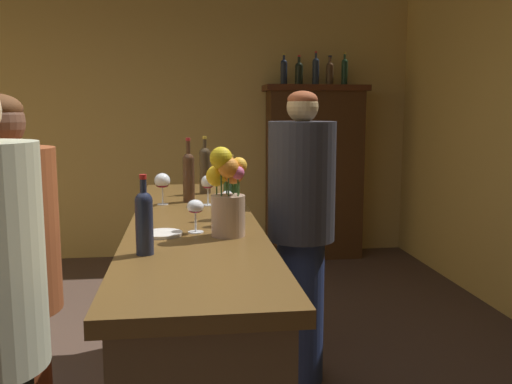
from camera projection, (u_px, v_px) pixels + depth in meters
The scene contains 20 objects.
wall_back at pixel (128, 123), 5.72m from camera, with size 6.00×0.12×2.79m, color tan.
bar_counter at pixel (195, 327), 2.60m from camera, with size 0.56×2.42×1.03m.
display_cabinet at pixel (314, 169), 5.73m from camera, with size 1.04×0.42×1.78m.
wine_bottle_chardonnay at pixel (231, 192), 2.53m from camera, with size 0.07×0.07×0.29m.
wine_bottle_merlot at pixel (205, 168), 3.28m from camera, with size 0.07×0.07×0.34m.
wine_bottle_syrah at pixel (189, 175), 2.98m from camera, with size 0.06×0.06×0.34m.
wine_bottle_riesling at pixel (144, 219), 1.89m from camera, with size 0.06×0.06×0.28m.
wine_glass_front at pixel (195, 209), 2.23m from camera, with size 0.07×0.07×0.13m.
wine_glass_mid at pixel (227, 201), 2.37m from camera, with size 0.07×0.07×0.15m.
wine_glass_rear at pixel (208, 184), 2.87m from camera, with size 0.07×0.07×0.16m.
wine_glass_spare at pixel (162, 182), 2.89m from camera, with size 0.08×0.08×0.17m.
flower_arrangement at pixel (227, 192), 2.16m from camera, with size 0.16×0.13×0.35m.
cheese_plate at pixel (162, 234), 2.19m from camera, with size 0.16×0.16×0.01m, color white.
display_bottle_left at pixel (284, 71), 5.55m from camera, with size 0.07×0.07×0.31m.
display_bottle_midleft at pixel (299, 72), 5.57m from camera, with size 0.08×0.08×0.29m.
display_bottle_center at pixel (316, 70), 5.59m from camera, with size 0.07×0.07×0.33m.
display_bottle_midright at pixel (330, 72), 5.61m from camera, with size 0.08×0.08×0.29m.
display_bottle_right at pixel (345, 71), 5.63m from camera, with size 0.06×0.06×0.33m.
patron_redhead at pixel (7, 294), 2.03m from camera, with size 0.39×0.39×1.58m.
bartender at pixel (301, 227), 3.05m from camera, with size 0.37×0.37×1.63m.
Camera 1 is at (0.57, -2.47, 1.52)m, focal length 39.01 mm.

